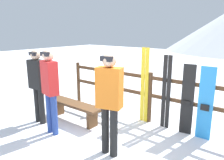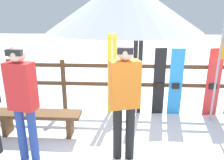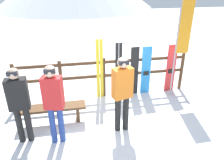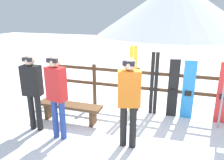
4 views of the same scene
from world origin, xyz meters
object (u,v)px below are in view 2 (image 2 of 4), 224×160
(ski_pair_yellow, at_px, (112,75))
(snowboard_blue, at_px, (176,83))
(person_orange, at_px, (124,95))
(ski_pair_black, at_px, (137,78))
(snowboard_black_stripe, at_px, (159,82))
(bench, at_px, (38,118))
(snowboard_red, at_px, (213,83))
(person_red, at_px, (22,96))

(ski_pair_yellow, relative_size, snowboard_blue, 1.19)
(person_orange, bearing_deg, ski_pair_black, 80.29)
(ski_pair_black, xyz_separation_m, snowboard_blue, (0.84, -0.00, -0.08))
(snowboard_blue, bearing_deg, snowboard_black_stripe, 180.00)
(ski_pair_yellow, bearing_deg, snowboard_blue, -0.14)
(person_orange, bearing_deg, snowboard_black_stripe, 65.01)
(bench, height_order, snowboard_red, snowboard_red)
(bench, bearing_deg, person_red, -79.32)
(person_red, distance_m, ski_pair_yellow, 2.13)
(snowboard_black_stripe, bearing_deg, person_red, -141.31)
(snowboard_blue, bearing_deg, ski_pair_yellow, 179.86)
(person_orange, xyz_separation_m, snowboard_blue, (1.11, 1.62, -0.32))
(bench, distance_m, ski_pair_black, 2.18)
(ski_pair_black, bearing_deg, bench, -150.95)
(person_red, distance_m, ski_pair_black, 2.48)
(ski_pair_yellow, distance_m, snowboard_red, 2.18)
(ski_pair_black, distance_m, snowboard_blue, 0.84)
(bench, relative_size, snowboard_blue, 1.07)
(person_orange, relative_size, snowboard_black_stripe, 1.21)
(person_red, xyz_separation_m, snowboard_blue, (2.56, 1.76, -0.33))
(person_orange, height_order, snowboard_black_stripe, person_orange)
(person_orange, xyz_separation_m, ski_pair_black, (0.28, 1.62, -0.24))
(person_orange, bearing_deg, snowboard_red, 40.32)
(snowboard_black_stripe, distance_m, snowboard_blue, 0.36)
(person_red, bearing_deg, snowboard_red, 27.73)
(person_red, bearing_deg, bench, 100.68)
(bench, height_order, ski_pair_yellow, ski_pair_yellow)
(ski_pair_yellow, bearing_deg, ski_pair_black, 0.00)
(snowboard_black_stripe, distance_m, snowboard_red, 1.15)
(ski_pair_yellow, bearing_deg, snowboard_black_stripe, -0.19)
(ski_pair_black, height_order, snowboard_red, ski_pair_black)
(bench, height_order, person_orange, person_orange)
(bench, relative_size, ski_pair_yellow, 0.90)
(snowboard_black_stripe, height_order, snowboard_red, snowboard_red)
(bench, distance_m, person_orange, 1.83)
(snowboard_blue, bearing_deg, bench, -159.09)
(snowboard_black_stripe, bearing_deg, snowboard_blue, -0.00)
(bench, xyz_separation_m, ski_pair_yellow, (1.31, 1.03, 0.54))
(bench, bearing_deg, snowboard_red, 16.45)
(ski_pair_black, height_order, snowboard_blue, ski_pair_black)
(snowboard_blue, bearing_deg, snowboard_red, 0.00)
(snowboard_black_stripe, bearing_deg, ski_pair_yellow, 179.81)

